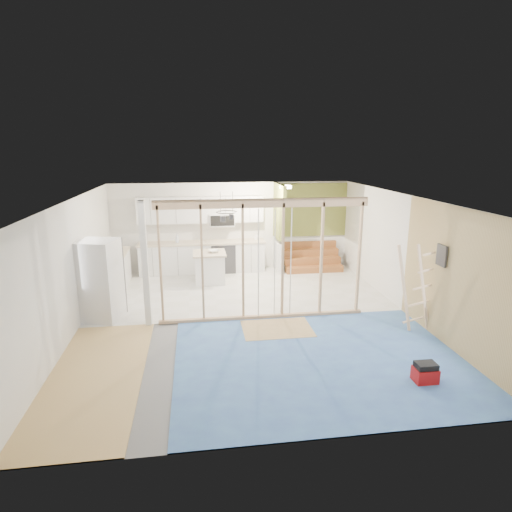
{
  "coord_description": "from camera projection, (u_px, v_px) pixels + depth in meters",
  "views": [
    {
      "loc": [
        -1.06,
        -8.5,
        3.61
      ],
      "look_at": [
        0.24,
        0.6,
        1.25
      ],
      "focal_mm": 30.0,
      "sensor_mm": 36.0,
      "label": 1
    }
  ],
  "objects": [
    {
      "name": "soap_bottle_b",
      "position": [
        256.0,
        236.0,
        12.69
      ],
      "size": [
        0.1,
        0.11,
        0.19
      ],
      "primitive_type": "imported",
      "rotation": [
        0.0,
        0.0,
        -0.29
      ],
      "color": "white",
      "rests_on": "base_cabinets"
    },
    {
      "name": "ladder",
      "position": [
        416.0,
        288.0,
        8.37
      ],
      "size": [
        0.96,
        0.04,
        1.79
      ],
      "rotation": [
        0.0,
        0.0,
        0.01
      ],
      "color": "#E9BD8E",
      "rests_on": "room"
    },
    {
      "name": "room",
      "position": [
        249.0,
        261.0,
        8.87
      ],
      "size": [
        7.01,
        8.01,
        2.61
      ],
      "color": "slate",
      "rests_on": "ground"
    },
    {
      "name": "fridge",
      "position": [
        100.0,
        281.0,
        8.98
      ],
      "size": [
        0.93,
        0.9,
        1.74
      ],
      "rotation": [
        0.0,
        0.0,
        -0.27
      ],
      "color": "silver",
      "rests_on": "room"
    },
    {
      "name": "base_cabinets",
      "position": [
        178.0,
        261.0,
        12.08
      ],
      "size": [
        4.45,
        2.24,
        0.93
      ],
      "color": "silver",
      "rests_on": "room"
    },
    {
      "name": "floor_overlays",
      "position": [
        252.0,
        318.0,
        9.26
      ],
      "size": [
        7.0,
        8.0,
        0.03
      ],
      "color": "silver",
      "rests_on": "room"
    },
    {
      "name": "sheathing_panel",
      "position": [
        461.0,
        283.0,
        7.43
      ],
      "size": [
        0.02,
        4.0,
        2.6
      ],
      "primitive_type": "cube",
      "color": "tan",
      "rests_on": "room"
    },
    {
      "name": "island",
      "position": [
        210.0,
        268.0,
        11.57
      ],
      "size": [
        0.88,
        0.88,
        0.85
      ],
      "rotation": [
        0.0,
        0.0,
        0.01
      ],
      "color": "white",
      "rests_on": "room"
    },
    {
      "name": "electrical_panel",
      "position": [
        442.0,
        255.0,
        7.91
      ],
      "size": [
        0.04,
        0.3,
        0.4
      ],
      "primitive_type": "cube",
      "color": "#37383C",
      "rests_on": "room"
    },
    {
      "name": "ceiling_light",
      "position": [
        286.0,
        187.0,
        11.63
      ],
      "size": [
        0.32,
        0.32,
        0.08
      ],
      "primitive_type": "cylinder",
      "color": "#FFEABF",
      "rests_on": "room"
    },
    {
      "name": "soap_bottle_a",
      "position": [
        177.0,
        238.0,
        12.23
      ],
      "size": [
        0.13,
        0.13,
        0.27
      ],
      "primitive_type": "imported",
      "rotation": [
        0.0,
        0.0,
        0.3
      ],
      "color": "silver",
      "rests_on": "base_cabinets"
    },
    {
      "name": "green_partition",
      "position": [
        301.0,
        239.0,
        12.74
      ],
      "size": [
        2.25,
        1.51,
        2.6
      ],
      "color": "olive",
      "rests_on": "room"
    },
    {
      "name": "pot_rack",
      "position": [
        227.0,
        214.0,
        10.47
      ],
      "size": [
        0.52,
        0.52,
        0.72
      ],
      "color": "black",
      "rests_on": "room"
    },
    {
      "name": "stud_frame",
      "position": [
        238.0,
        249.0,
        8.77
      ],
      "size": [
        4.66,
        0.14,
        2.6
      ],
      "color": "tan",
      "rests_on": "room"
    },
    {
      "name": "toolbox",
      "position": [
        425.0,
        373.0,
        6.7
      ],
      "size": [
        0.36,
        0.27,
        0.34
      ],
      "rotation": [
        0.0,
        0.0,
        -0.01
      ],
      "color": "maroon",
      "rests_on": "room"
    },
    {
      "name": "upper_cabinets",
      "position": [
        203.0,
        211.0,
        12.28
      ],
      "size": [
        3.6,
        0.41,
        0.85
      ],
      "color": "silver",
      "rests_on": "room"
    },
    {
      "name": "bowl",
      "position": [
        214.0,
        251.0,
        11.46
      ],
      "size": [
        0.33,
        0.33,
        0.07
      ],
      "primitive_type": "imported",
      "rotation": [
        0.0,
        0.0,
        0.21
      ],
      "color": "silver",
      "rests_on": "island"
    }
  ]
}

